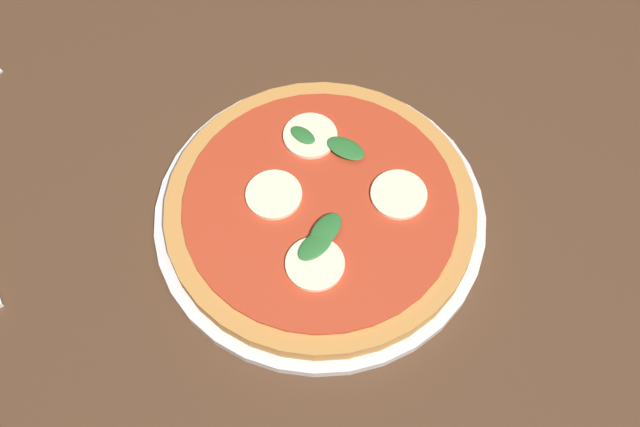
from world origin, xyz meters
TOP-DOWN VIEW (x-y plane):
  - dining_table at (0.00, 0.00)m, footprint 1.36×1.19m
  - serving_tray at (0.11, -0.04)m, footprint 0.38×0.38m
  - pizza at (0.11, -0.04)m, footprint 0.35×0.35m

SIDE VIEW (x-z plane):
  - dining_table at x=0.00m, z-range 0.28..1.01m
  - serving_tray at x=0.11m, z-range 0.73..0.74m
  - pizza at x=0.11m, z-range 0.74..0.77m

